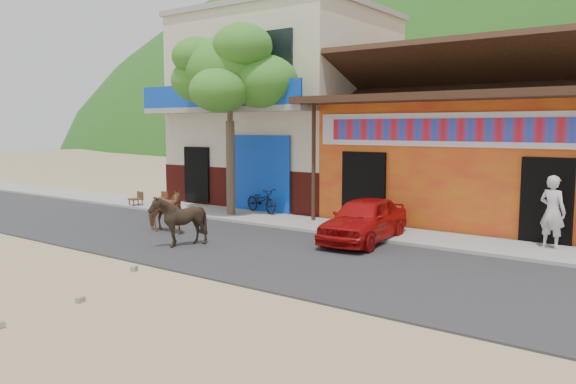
{
  "coord_description": "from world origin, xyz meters",
  "views": [
    {
      "loc": [
        7.52,
        -7.56,
        2.92
      ],
      "look_at": [
        -0.25,
        3.0,
        1.4
      ],
      "focal_mm": 35.0,
      "sensor_mm": 36.0,
      "label": 1
    }
  ],
  "objects_px": {
    "tree": "(230,121)",
    "cafe_chair_left": "(135,193)",
    "pedestrian": "(552,212)",
    "cow_tan": "(164,211)",
    "scooter": "(262,201)",
    "red_car": "(364,219)",
    "cafe_chair_right": "(161,192)",
    "cow_dark": "(179,221)"
  },
  "relations": [
    {
      "from": "scooter",
      "to": "pedestrian",
      "type": "height_order",
      "value": "pedestrian"
    },
    {
      "from": "cafe_chair_left",
      "to": "pedestrian",
      "type": "bearing_deg",
      "value": 17.99
    },
    {
      "from": "cow_tan",
      "to": "scooter",
      "type": "bearing_deg",
      "value": -6.83
    },
    {
      "from": "cow_dark",
      "to": "cafe_chair_left",
      "type": "height_order",
      "value": "cow_dark"
    },
    {
      "from": "red_car",
      "to": "scooter",
      "type": "distance_m",
      "value": 5.14
    },
    {
      "from": "cafe_chair_left",
      "to": "cafe_chair_right",
      "type": "bearing_deg",
      "value": 71.22
    },
    {
      "from": "pedestrian",
      "to": "tree",
      "type": "bearing_deg",
      "value": 23.9
    },
    {
      "from": "cow_dark",
      "to": "cafe_chair_right",
      "type": "relative_size",
      "value": 1.49
    },
    {
      "from": "red_car",
      "to": "pedestrian",
      "type": "bearing_deg",
      "value": 16.27
    },
    {
      "from": "cow_tan",
      "to": "cow_dark",
      "type": "height_order",
      "value": "cow_dark"
    },
    {
      "from": "cow_dark",
      "to": "tree",
      "type": "bearing_deg",
      "value": -178.22
    },
    {
      "from": "cow_tan",
      "to": "red_car",
      "type": "bearing_deg",
      "value": -70.65
    },
    {
      "from": "pedestrian",
      "to": "scooter",
      "type": "bearing_deg",
      "value": 18.79
    },
    {
      "from": "tree",
      "to": "cafe_chair_left",
      "type": "bearing_deg",
      "value": -173.27
    },
    {
      "from": "tree",
      "to": "cow_tan",
      "type": "height_order",
      "value": "tree"
    },
    {
      "from": "tree",
      "to": "cow_dark",
      "type": "height_order",
      "value": "tree"
    },
    {
      "from": "pedestrian",
      "to": "cafe_chair_left",
      "type": "relative_size",
      "value": 1.88
    },
    {
      "from": "tree",
      "to": "cow_tan",
      "type": "bearing_deg",
      "value": -82.61
    },
    {
      "from": "pedestrian",
      "to": "cafe_chair_left",
      "type": "xyz_separation_m",
      "value": [
        -13.61,
        -1.11,
        -0.4
      ]
    },
    {
      "from": "tree",
      "to": "scooter",
      "type": "xyz_separation_m",
      "value": [
        0.6,
        0.83,
        -2.6
      ]
    },
    {
      "from": "pedestrian",
      "to": "cafe_chair_left",
      "type": "distance_m",
      "value": 13.66
    },
    {
      "from": "cow_tan",
      "to": "cow_dark",
      "type": "bearing_deg",
      "value": -124.93
    },
    {
      "from": "tree",
      "to": "cafe_chair_right",
      "type": "distance_m",
      "value": 4.51
    },
    {
      "from": "cafe_chair_left",
      "to": "cafe_chair_right",
      "type": "height_order",
      "value": "cafe_chair_left"
    },
    {
      "from": "tree",
      "to": "red_car",
      "type": "relative_size",
      "value": 1.8
    },
    {
      "from": "scooter",
      "to": "pedestrian",
      "type": "xyz_separation_m",
      "value": [
        8.85,
        -0.21,
        0.45
      ]
    },
    {
      "from": "tree",
      "to": "cow_tan",
      "type": "distance_m",
      "value": 4.03
    },
    {
      "from": "pedestrian",
      "to": "cafe_chair_left",
      "type": "bearing_deg",
      "value": 24.82
    },
    {
      "from": "cow_dark",
      "to": "scooter",
      "type": "xyz_separation_m",
      "value": [
        -1.45,
        4.97,
        -0.15
      ]
    },
    {
      "from": "cow_tan",
      "to": "cow_dark",
      "type": "distance_m",
      "value": 1.91
    },
    {
      "from": "cow_tan",
      "to": "cafe_chair_left",
      "type": "bearing_deg",
      "value": 55.57
    },
    {
      "from": "red_car",
      "to": "cafe_chair_left",
      "type": "height_order",
      "value": "red_car"
    },
    {
      "from": "red_car",
      "to": "pedestrian",
      "type": "distance_m",
      "value": 4.37
    },
    {
      "from": "cow_dark",
      "to": "scooter",
      "type": "height_order",
      "value": "cow_dark"
    },
    {
      "from": "tree",
      "to": "cafe_chair_right",
      "type": "height_order",
      "value": "tree"
    },
    {
      "from": "tree",
      "to": "pedestrian",
      "type": "bearing_deg",
      "value": 3.73
    },
    {
      "from": "cow_tan",
      "to": "red_car",
      "type": "distance_m",
      "value": 5.44
    },
    {
      "from": "pedestrian",
      "to": "cafe_chair_right",
      "type": "bearing_deg",
      "value": 21.71
    },
    {
      "from": "cow_tan",
      "to": "cafe_chair_left",
      "type": "relative_size",
      "value": 1.6
    },
    {
      "from": "cow_tan",
      "to": "red_car",
      "type": "relative_size",
      "value": 0.44
    },
    {
      "from": "cow_tan",
      "to": "cafe_chair_right",
      "type": "bearing_deg",
      "value": 45.99
    },
    {
      "from": "red_car",
      "to": "cafe_chair_right",
      "type": "height_order",
      "value": "red_car"
    }
  ]
}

